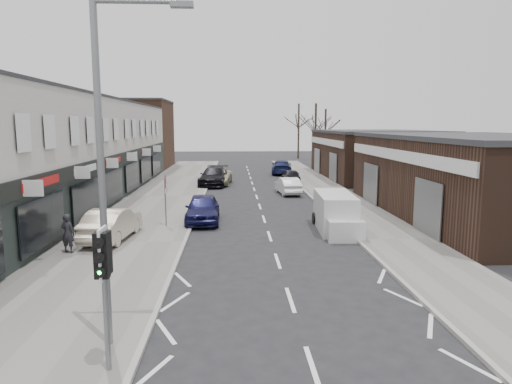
{
  "coord_description": "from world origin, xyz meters",
  "views": [
    {
      "loc": [
        -1.71,
        -11.22,
        5.3
      ],
      "look_at": [
        -0.8,
        6.96,
        2.6
      ],
      "focal_mm": 32.0,
      "sensor_mm": 36.0,
      "label": 1
    }
  ],
  "objects": [
    {
      "name": "warning_sign",
      "position": [
        -5.16,
        12.0,
        2.2
      ],
      "size": [
        0.12,
        0.8,
        2.7
      ],
      "color": "slate",
      "rests_on": "pavement_left"
    },
    {
      "name": "traffic_light",
      "position": [
        -4.4,
        -2.02,
        2.41
      ],
      "size": [
        0.28,
        0.6,
        3.1
      ],
      "color": "slate",
      "rests_on": "pavement_left"
    },
    {
      "name": "pavement_left",
      "position": [
        -6.75,
        22.0,
        0.06
      ],
      "size": [
        5.5,
        64.0,
        0.12
      ],
      "primitive_type": "cube",
      "color": "slate",
      "rests_on": "ground"
    },
    {
      "name": "tree_far_b",
      "position": [
        11.5,
        54.0,
        0.0
      ],
      "size": [
        3.6,
        3.6,
        7.5
      ],
      "primitive_type": null,
      "color": "#382D26",
      "rests_on": "ground"
    },
    {
      "name": "parked_car_left_a",
      "position": [
        -3.4,
        13.37,
        0.76
      ],
      "size": [
        1.87,
        4.47,
        1.51
      ],
      "primitive_type": "imported",
      "rotation": [
        0.0,
        0.0,
        0.02
      ],
      "color": "#151541",
      "rests_on": "ground"
    },
    {
      "name": "sedan_on_pavement",
      "position": [
        -7.25,
        9.33,
        0.85
      ],
      "size": [
        1.94,
        4.53,
        1.45
      ],
      "primitive_type": "imported",
      "rotation": [
        0.0,
        0.0,
        3.05
      ],
      "color": "beige",
      "rests_on": "pavement_left"
    },
    {
      "name": "brick_block_far",
      "position": [
        -13.5,
        45.0,
        4.0
      ],
      "size": [
        8.0,
        10.0,
        8.0
      ],
      "primitive_type": "cube",
      "color": "#4B2F20",
      "rests_on": "ground"
    },
    {
      "name": "parked_car_left_b",
      "position": [
        -3.4,
        28.54,
        0.8
      ],
      "size": [
        2.76,
        5.7,
        1.6
      ],
      "primitive_type": "imported",
      "rotation": [
        0.0,
        0.0,
        -0.1
      ],
      "color": "black",
      "rests_on": "ground"
    },
    {
      "name": "tree_far_a",
      "position": [
        9.0,
        48.0,
        0.0
      ],
      "size": [
        3.6,
        3.6,
        8.0
      ],
      "primitive_type": null,
      "color": "#382D26",
      "rests_on": "ground"
    },
    {
      "name": "tree_far_c",
      "position": [
        8.5,
        60.0,
        0.0
      ],
      "size": [
        3.6,
        3.6,
        8.5
      ],
      "primitive_type": null,
      "color": "#382D26",
      "rests_on": "ground"
    },
    {
      "name": "ground",
      "position": [
        0.0,
        0.0,
        0.0
      ],
      "size": [
        160.0,
        160.0,
        0.0
      ],
      "primitive_type": "plane",
      "color": "black",
      "rests_on": "ground"
    },
    {
      "name": "right_unit_far",
      "position": [
        12.5,
        34.0,
        2.25
      ],
      "size": [
        10.0,
        16.0,
        4.5
      ],
      "primitive_type": "cube",
      "color": "#39241A",
      "rests_on": "ground"
    },
    {
      "name": "street_lamp",
      "position": [
        -4.53,
        -0.8,
        4.62
      ],
      "size": [
        2.23,
        0.22,
        8.0
      ],
      "color": "slate",
      "rests_on": "pavement_left"
    },
    {
      "name": "pavement_right",
      "position": [
        5.75,
        22.0,
        0.06
      ],
      "size": [
        3.5,
        64.0,
        0.12
      ],
      "primitive_type": "cube",
      "color": "slate",
      "rests_on": "ground"
    },
    {
      "name": "parked_car_right_a",
      "position": [
        2.48,
        23.3,
        0.65
      ],
      "size": [
        1.75,
        4.05,
        1.3
      ],
      "primitive_type": "imported",
      "rotation": [
        0.0,
        0.0,
        3.24
      ],
      "color": "white",
      "rests_on": "ground"
    },
    {
      "name": "parked_car_right_b",
      "position": [
        3.5,
        29.55,
        0.66
      ],
      "size": [
        1.69,
        3.91,
        1.32
      ],
      "primitive_type": "imported",
      "rotation": [
        0.0,
        0.0,
        3.11
      ],
      "color": "black",
      "rests_on": "ground"
    },
    {
      "name": "parked_car_right_c",
      "position": [
        3.5,
        37.57,
        0.75
      ],
      "size": [
        2.63,
        5.37,
        1.5
      ],
      "primitive_type": "imported",
      "rotation": [
        0.0,
        0.0,
        3.04
      ],
      "color": "#141B41",
      "rests_on": "ground"
    },
    {
      "name": "white_van",
      "position": [
        3.4,
        11.0,
        0.88
      ],
      "size": [
        1.92,
        4.88,
        1.87
      ],
      "rotation": [
        0.0,
        0.0,
        -0.06
      ],
      "color": "silver",
      "rests_on": "ground"
    },
    {
      "name": "shop_terrace_left",
      "position": [
        -13.5,
        19.5,
        3.55
      ],
      "size": [
        8.0,
        41.0,
        7.1
      ],
      "primitive_type": "cube",
      "color": "beige",
      "rests_on": "ground"
    },
    {
      "name": "pedestrian",
      "position": [
        -8.45,
        7.19,
        0.93
      ],
      "size": [
        0.68,
        0.55,
        1.61
      ],
      "primitive_type": "imported",
      "rotation": [
        0.0,
        0.0,
        2.83
      ],
      "color": "black",
      "rests_on": "pavement_left"
    },
    {
      "name": "right_unit_near",
      "position": [
        12.5,
        14.0,
        2.25
      ],
      "size": [
        10.0,
        18.0,
        4.5
      ],
      "primitive_type": "cube",
      "color": "#39241A",
      "rests_on": "ground"
    },
    {
      "name": "parked_car_left_c",
      "position": [
        -3.17,
        29.14,
        0.71
      ],
      "size": [
        2.79,
        5.3,
        1.42
      ],
      "primitive_type": "imported",
      "rotation": [
        0.0,
        0.0,
        -0.09
      ],
      "color": "#C0BA99",
      "rests_on": "ground"
    }
  ]
}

